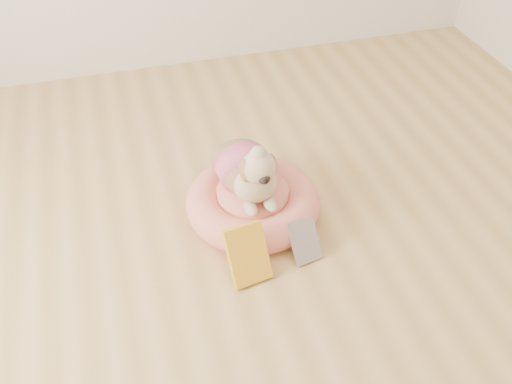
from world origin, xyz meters
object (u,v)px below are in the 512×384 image
object	(u,v)px
pet_bed	(253,203)
book_white	(305,241)
dog	(248,161)
book_yellow	(248,254)

from	to	relation	value
pet_bed	book_white	size ratio (longest dim) A/B	3.25
pet_bed	dog	bearing A→B (deg)	166.43
pet_bed	book_yellow	distance (m)	0.34
book_yellow	dog	bearing A→B (deg)	64.37
pet_bed	book_white	xyz separation A→B (m)	(0.13, -0.28, 0.01)
dog	book_white	xyz separation A→B (m)	(0.15, -0.28, -0.22)
dog	book_white	bearing A→B (deg)	-66.45
pet_bed	book_yellow	size ratio (longest dim) A/B	2.47
pet_bed	book_white	distance (m)	0.31
dog	book_white	world-z (taller)	dog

